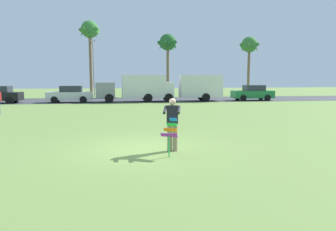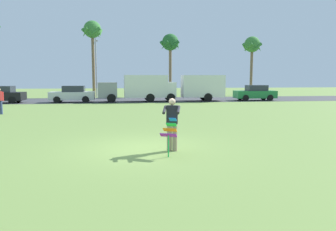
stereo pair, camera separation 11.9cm
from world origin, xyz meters
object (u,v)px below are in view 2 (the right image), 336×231
at_px(parked_truck_grey_van, 137,87).
at_px(palm_tree_right_near, 92,33).
at_px(palm_tree_centre_far, 170,45).
at_px(parked_car_black, 1,95).
at_px(streetlight_pole, 96,64).
at_px(palm_tree_far_left, 252,47).
at_px(kite_held, 170,131).
at_px(parked_truck_white_box, 195,87).
at_px(parked_car_silver, 73,94).
at_px(parked_car_green, 255,93).
at_px(person_kite_flyer, 172,122).

bearing_deg(parked_truck_grey_van, palm_tree_right_near, 119.52).
relative_size(parked_truck_grey_van, palm_tree_centre_far, 0.85).
distance_m(parked_car_black, streetlight_pole, 11.66).
bearing_deg(palm_tree_far_left, palm_tree_centre_far, -177.17).
bearing_deg(streetlight_pole, kite_held, -80.79).
bearing_deg(streetlight_pole, parked_car_black, -136.67).
distance_m(parked_truck_white_box, palm_tree_right_near, 15.45).
relative_size(parked_car_silver, parked_car_green, 1.00).
height_order(parked_truck_grey_van, palm_tree_centre_far, palm_tree_centre_far).
xyz_separation_m(person_kite_flyer, parked_truck_white_box, (5.43, 21.28, 0.46)).
xyz_separation_m(parked_car_black, palm_tree_centre_far, (17.34, 9.16, 5.76)).
height_order(person_kite_flyer, parked_car_silver, person_kite_flyer).
height_order(palm_tree_right_near, streetlight_pole, palm_tree_right_near).
bearing_deg(streetlight_pole, palm_tree_centre_far, 9.06).
bearing_deg(kite_held, person_kite_flyer, 75.91).
distance_m(kite_held, parked_truck_white_box, 22.61).
xyz_separation_m(person_kite_flyer, parked_car_black, (-13.11, 21.27, -0.18)).
bearing_deg(streetlight_pole, parked_car_green, -24.53).
relative_size(parked_truck_white_box, parked_car_green, 1.60).
bearing_deg(palm_tree_right_near, streetlight_pole, -69.66).
distance_m(parked_car_silver, parked_truck_white_box, 12.01).
bearing_deg(parked_truck_white_box, palm_tree_far_left, 44.25).
relative_size(parked_car_silver, palm_tree_centre_far, 0.53).
xyz_separation_m(parked_truck_white_box, streetlight_pole, (-10.38, 7.69, 2.59)).
height_order(parked_car_black, palm_tree_centre_far, palm_tree_centre_far).
bearing_deg(parked_car_silver, palm_tree_centre_far, 40.28).
bearing_deg(palm_tree_centre_far, parked_truck_grey_van, -116.62).
xyz_separation_m(palm_tree_centre_far, streetlight_pole, (-9.19, -1.47, -2.54)).
height_order(person_kite_flyer, parked_truck_white_box, parked_truck_white_box).
xyz_separation_m(kite_held, streetlight_pole, (-4.80, 29.59, 3.23)).
bearing_deg(parked_car_silver, parked_car_green, -0.00).
xyz_separation_m(kite_held, palm_tree_centre_far, (4.39, 31.05, 5.76)).
relative_size(parked_car_silver, parked_truck_white_box, 0.63).
distance_m(parked_car_silver, streetlight_pole, 8.49).
bearing_deg(parked_car_silver, kite_held, -73.69).
relative_size(parked_truck_white_box, palm_tree_far_left, 0.86).
bearing_deg(parked_truck_white_box, parked_truck_grey_van, -179.99).
height_order(person_kite_flyer, palm_tree_centre_far, palm_tree_centre_far).
distance_m(parked_truck_white_box, streetlight_pole, 13.18).
bearing_deg(person_kite_flyer, kite_held, -104.09).
height_order(person_kite_flyer, streetlight_pole, streetlight_pole).
xyz_separation_m(person_kite_flyer, palm_tree_centre_far, (4.24, 30.43, 5.58)).
bearing_deg(parked_car_green, parked_truck_grey_van, -180.00).
bearing_deg(parked_car_silver, palm_tree_far_left, 23.84).
xyz_separation_m(parked_truck_white_box, parked_car_green, (6.46, -0.00, -0.64)).
relative_size(parked_car_silver, palm_tree_far_left, 0.54).
height_order(parked_car_black, streetlight_pole, streetlight_pole).
relative_size(person_kite_flyer, kite_held, 1.51).
distance_m(person_kite_flyer, palm_tree_centre_far, 31.23).
bearing_deg(parked_car_silver, parked_truck_grey_van, -0.01).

